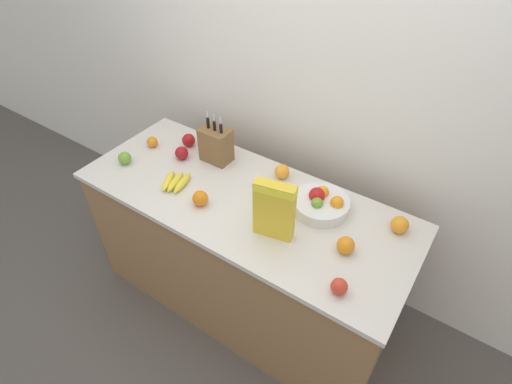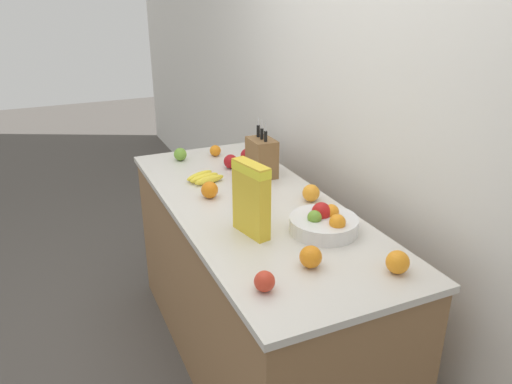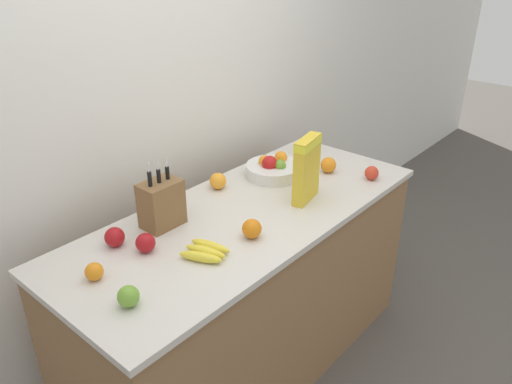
{
  "view_description": "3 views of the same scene",
  "coord_description": "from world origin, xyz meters",
  "px_view_note": "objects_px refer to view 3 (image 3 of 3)",
  "views": [
    {
      "loc": [
        0.96,
        -1.29,
        2.37
      ],
      "look_at": [
        0.07,
        0.03,
        0.98
      ],
      "focal_mm": 28.0,
      "sensor_mm": 36.0,
      "label": 1
    },
    {
      "loc": [
        2.0,
        -0.88,
        1.9
      ],
      "look_at": [
        -0.03,
        0.03,
        0.97
      ],
      "focal_mm": 35.0,
      "sensor_mm": 36.0,
      "label": 2
    },
    {
      "loc": [
        -1.5,
        -1.35,
        2.04
      ],
      "look_at": [
        0.08,
        0.02,
        0.99
      ],
      "focal_mm": 35.0,
      "sensor_mm": 36.0,
      "label": 3
    }
  ],
  "objects_px": {
    "knife_block": "(161,204)",
    "orange_near_bowl": "(218,181)",
    "orange_front_center": "(94,272)",
    "apple_rear": "(145,243)",
    "orange_front_left": "(252,229)",
    "cereal_box": "(307,167)",
    "orange_back_center": "(306,145)",
    "fruit_bowl": "(273,168)",
    "apple_by_knife_block": "(115,237)",
    "apple_rightmost": "(128,296)",
    "apple_middle": "(372,173)",
    "orange_mid_left": "(328,165)",
    "banana_bunch": "(206,251)"
  },
  "relations": [
    {
      "from": "orange_back_center",
      "to": "apple_by_knife_block",
      "type": "bearing_deg",
      "value": -179.41
    },
    {
      "from": "orange_near_bowl",
      "to": "orange_front_center",
      "type": "xyz_separation_m",
      "value": [
        -0.84,
        -0.19,
        -0.01
      ]
    },
    {
      "from": "fruit_bowl",
      "to": "apple_rear",
      "type": "xyz_separation_m",
      "value": [
        -0.9,
        -0.07,
        -0.0
      ]
    },
    {
      "from": "orange_near_bowl",
      "to": "orange_front_left",
      "type": "relative_size",
      "value": 1.0
    },
    {
      "from": "fruit_bowl",
      "to": "orange_near_bowl",
      "type": "distance_m",
      "value": 0.32
    },
    {
      "from": "apple_rightmost",
      "to": "apple_rear",
      "type": "height_order",
      "value": "apple_rear"
    },
    {
      "from": "apple_rightmost",
      "to": "orange_front_center",
      "type": "xyz_separation_m",
      "value": [
        0.01,
        0.22,
        -0.0
      ]
    },
    {
      "from": "knife_block",
      "to": "fruit_bowl",
      "type": "bearing_deg",
      "value": -3.25
    },
    {
      "from": "banana_bunch",
      "to": "orange_back_center",
      "type": "height_order",
      "value": "orange_back_center"
    },
    {
      "from": "knife_block",
      "to": "orange_front_center",
      "type": "relative_size",
      "value": 4.58
    },
    {
      "from": "knife_block",
      "to": "orange_front_center",
      "type": "height_order",
      "value": "knife_block"
    },
    {
      "from": "orange_near_bowl",
      "to": "orange_front_left",
      "type": "xyz_separation_m",
      "value": [
        -0.24,
        -0.43,
        -0.0
      ]
    },
    {
      "from": "knife_block",
      "to": "orange_near_bowl",
      "type": "xyz_separation_m",
      "value": [
        0.41,
        0.07,
        -0.06
      ]
    },
    {
      "from": "apple_rear",
      "to": "orange_front_left",
      "type": "relative_size",
      "value": 0.95
    },
    {
      "from": "apple_rear",
      "to": "orange_front_left",
      "type": "height_order",
      "value": "orange_front_left"
    },
    {
      "from": "orange_near_bowl",
      "to": "orange_front_center",
      "type": "relative_size",
      "value": 1.23
    },
    {
      "from": "apple_middle",
      "to": "orange_mid_left",
      "type": "bearing_deg",
      "value": 107.78
    },
    {
      "from": "cereal_box",
      "to": "orange_back_center",
      "type": "height_order",
      "value": "cereal_box"
    },
    {
      "from": "apple_rightmost",
      "to": "orange_near_bowl",
      "type": "height_order",
      "value": "orange_near_bowl"
    },
    {
      "from": "apple_by_knife_block",
      "to": "orange_mid_left",
      "type": "height_order",
      "value": "orange_mid_left"
    },
    {
      "from": "apple_rightmost",
      "to": "orange_mid_left",
      "type": "xyz_separation_m",
      "value": [
        1.37,
        0.1,
        0.0
      ]
    },
    {
      "from": "apple_middle",
      "to": "orange_mid_left",
      "type": "xyz_separation_m",
      "value": [
        -0.07,
        0.22,
        0.01
      ]
    },
    {
      "from": "apple_rightmost",
      "to": "orange_front_center",
      "type": "relative_size",
      "value": 1.12
    },
    {
      "from": "apple_by_knife_block",
      "to": "orange_back_center",
      "type": "xyz_separation_m",
      "value": [
        1.35,
        0.01,
        0.0
      ]
    },
    {
      "from": "apple_rightmost",
      "to": "orange_back_center",
      "type": "height_order",
      "value": "orange_back_center"
    },
    {
      "from": "orange_front_left",
      "to": "apple_by_knife_block",
      "type": "bearing_deg",
      "value": 137.4
    },
    {
      "from": "knife_block",
      "to": "orange_back_center",
      "type": "distance_m",
      "value": 1.11
    },
    {
      "from": "banana_bunch",
      "to": "cereal_box",
      "type": "bearing_deg",
      "value": -1.19
    },
    {
      "from": "cereal_box",
      "to": "knife_block",
      "type": "bearing_deg",
      "value": 139.34
    },
    {
      "from": "banana_bunch",
      "to": "orange_front_left",
      "type": "bearing_deg",
      "value": -12.12
    },
    {
      "from": "knife_block",
      "to": "banana_bunch",
      "type": "bearing_deg",
      "value": -98.34
    },
    {
      "from": "knife_block",
      "to": "banana_bunch",
      "type": "xyz_separation_m",
      "value": [
        -0.05,
        -0.32,
        -0.09
      ]
    },
    {
      "from": "orange_near_bowl",
      "to": "orange_front_center",
      "type": "bearing_deg",
      "value": -167.26
    },
    {
      "from": "orange_front_center",
      "to": "orange_near_bowl",
      "type": "bearing_deg",
      "value": 12.74
    },
    {
      "from": "apple_rear",
      "to": "apple_middle",
      "type": "height_order",
      "value": "apple_rear"
    },
    {
      "from": "banana_bunch",
      "to": "apple_by_knife_block",
      "type": "xyz_separation_m",
      "value": [
        -0.19,
        0.33,
        0.02
      ]
    },
    {
      "from": "knife_block",
      "to": "fruit_bowl",
      "type": "distance_m",
      "value": 0.72
    },
    {
      "from": "cereal_box",
      "to": "orange_front_left",
      "type": "bearing_deg",
      "value": 172.32
    },
    {
      "from": "orange_front_left",
      "to": "banana_bunch",
      "type": "bearing_deg",
      "value": 167.88
    },
    {
      "from": "cereal_box",
      "to": "orange_front_left",
      "type": "relative_size",
      "value": 3.74
    },
    {
      "from": "orange_near_bowl",
      "to": "orange_mid_left",
      "type": "height_order",
      "value": "same"
    },
    {
      "from": "banana_bunch",
      "to": "knife_block",
      "type": "bearing_deg",
      "value": 81.66
    },
    {
      "from": "orange_mid_left",
      "to": "banana_bunch",
      "type": "bearing_deg",
      "value": -175.48
    },
    {
      "from": "banana_bunch",
      "to": "apple_middle",
      "type": "bearing_deg",
      "value": -7.69
    },
    {
      "from": "fruit_bowl",
      "to": "apple_middle",
      "type": "height_order",
      "value": "fruit_bowl"
    },
    {
      "from": "cereal_box",
      "to": "apple_middle",
      "type": "distance_m",
      "value": 0.45
    },
    {
      "from": "cereal_box",
      "to": "orange_back_center",
      "type": "relative_size",
      "value": 3.63
    },
    {
      "from": "orange_front_center",
      "to": "cereal_box",
      "type": "bearing_deg",
      "value": -11.6
    },
    {
      "from": "fruit_bowl",
      "to": "apple_rightmost",
      "type": "xyz_separation_m",
      "value": [
        -1.15,
        -0.3,
        -0.0
      ]
    },
    {
      "from": "apple_by_knife_block",
      "to": "orange_mid_left",
      "type": "distance_m",
      "value": 1.21
    }
  ]
}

